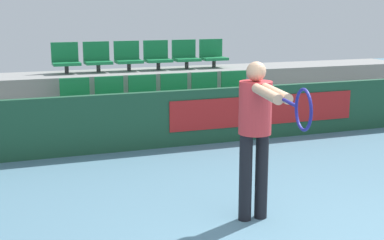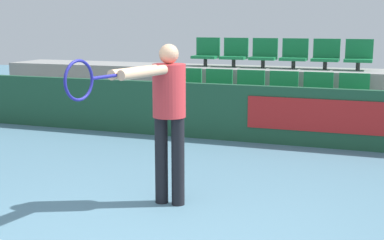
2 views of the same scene
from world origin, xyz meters
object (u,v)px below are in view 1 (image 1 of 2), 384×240
object	(u,v)px
stadium_chair_0	(76,97)
tennis_player	(257,125)
stadium_chair_9	(157,56)
stadium_chair_4	(206,90)
stadium_chair_7	(97,58)
stadium_chair_3	(176,91)
stadium_chair_6	(66,59)
stadium_chair_11	(213,54)
stadium_chair_1	(111,95)
stadium_chair_8	(128,57)
stadium_chair_2	(144,93)
stadium_chair_5	(236,88)
stadium_chair_10	(185,55)

from	to	relation	value
stadium_chair_0	tennis_player	distance (m)	4.03
stadium_chair_9	tennis_player	world-z (taller)	tennis_player
stadium_chair_4	stadium_chair_7	size ratio (longest dim) A/B	1.00
stadium_chair_4	tennis_player	size ratio (longest dim) A/B	0.33
stadium_chair_3	stadium_chair_7	distance (m)	1.61
stadium_chair_3	stadium_chair_6	world-z (taller)	stadium_chair_6
stadium_chair_6	stadium_chair_11	bearing A→B (deg)	0.00
stadium_chair_9	tennis_player	distance (m)	4.94
stadium_chair_1	stadium_chair_8	distance (m)	1.30
stadium_chair_2	stadium_chair_5	distance (m)	1.64
stadium_chair_0	stadium_chair_4	world-z (taller)	same
stadium_chair_0	stadium_chair_1	xyz separation A→B (m)	(0.55, 0.00, 0.00)
stadium_chair_7	stadium_chair_9	distance (m)	1.10
stadium_chair_5	stadium_chair_8	world-z (taller)	stadium_chair_8
stadium_chair_2	stadium_chair_5	bearing A→B (deg)	0.00
stadium_chair_1	stadium_chair_9	bearing A→B (deg)	44.30
stadium_chair_4	stadium_chair_10	world-z (taller)	stadium_chair_10
stadium_chair_10	stadium_chair_11	size ratio (longest dim) A/B	1.00
stadium_chair_0	stadium_chair_1	distance (m)	0.55
tennis_player	stadium_chair_10	bearing A→B (deg)	89.25
stadium_chair_1	stadium_chair_6	size ratio (longest dim) A/B	1.00
stadium_chair_7	stadium_chair_1	bearing A→B (deg)	-90.00
stadium_chair_1	stadium_chair_5	distance (m)	2.19
stadium_chair_9	stadium_chair_11	distance (m)	1.10
stadium_chair_5	stadium_chair_9	bearing A→B (deg)	135.70
stadium_chair_0	stadium_chair_11	xyz separation A→B (m)	(2.74, 1.07, 0.49)
stadium_chair_5	stadium_chair_4	bearing A→B (deg)	180.00
stadium_chair_7	stadium_chair_11	bearing A→B (deg)	0.00
stadium_chair_9	stadium_chair_6	bearing A→B (deg)	180.00
stadium_chair_6	stadium_chair_8	world-z (taller)	same
stadium_chair_3	stadium_chair_2	bearing A→B (deg)	180.00
stadium_chair_1	stadium_chair_7	bearing A→B (deg)	90.00
stadium_chair_6	stadium_chair_9	world-z (taller)	same
stadium_chair_10	stadium_chair_11	world-z (taller)	same
stadium_chair_5	stadium_chair_10	distance (m)	1.30
stadium_chair_2	stadium_chair_8	distance (m)	1.18
stadium_chair_4	stadium_chair_9	xyz separation A→B (m)	(-0.55, 1.07, 0.49)
stadium_chair_7	stadium_chair_11	size ratio (longest dim) A/B	1.00
stadium_chair_3	tennis_player	distance (m)	3.88
stadium_chair_7	stadium_chair_9	bearing A→B (deg)	0.00
stadium_chair_1	stadium_chair_11	bearing A→B (deg)	26.01
stadium_chair_1	stadium_chair_10	world-z (taller)	stadium_chair_10
stadium_chair_5	stadium_chair_3	bearing A→B (deg)	180.00
stadium_chair_2	stadium_chair_10	world-z (taller)	stadium_chair_10
stadium_chair_8	stadium_chair_10	xyz separation A→B (m)	(1.10, 0.00, 0.00)
stadium_chair_4	stadium_chair_7	bearing A→B (deg)	146.95
stadium_chair_11	tennis_player	world-z (taller)	tennis_player
stadium_chair_3	stadium_chair_10	size ratio (longest dim) A/B	1.00
stadium_chair_1	stadium_chair_7	xyz separation A→B (m)	(0.00, 1.07, 0.49)
stadium_chair_1	stadium_chair_8	xyz separation A→B (m)	(0.55, 1.07, 0.49)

